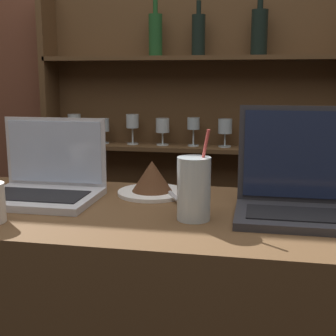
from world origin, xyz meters
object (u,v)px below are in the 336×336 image
Objects in this scene: laptop_near at (45,182)px; water_glass at (194,188)px; cake_plate at (152,180)px; laptop_far at (312,191)px.

water_glass is (0.42, -0.11, 0.03)m from laptop_near.
water_glass reaches higher than cake_plate.
laptop_far is at bearing -3.51° from laptop_near.
laptop_far reaches higher than cake_plate.
laptop_far is 1.82× the size of cake_plate.
cake_plate is 0.92× the size of water_glass.
laptop_far reaches higher than laptop_near.
laptop_far is 0.28m from water_glass.
laptop_near is 1.42× the size of water_glass.
cake_plate is at bearing 162.17° from laptop_far.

